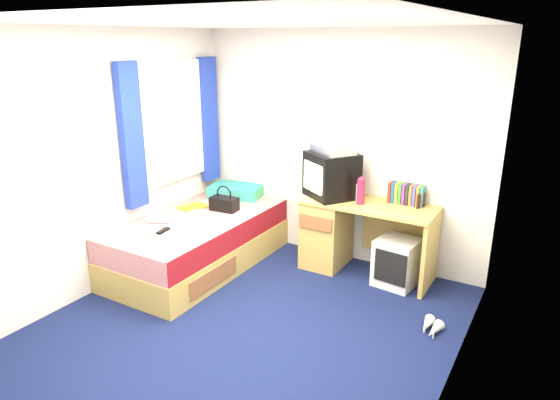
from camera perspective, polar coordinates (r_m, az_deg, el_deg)
The scene contains 20 objects.
ground at distance 4.33m, azimuth -3.56°, elevation -14.05°, with size 3.40×3.40×0.00m, color #0C1438.
room_shell at distance 3.77m, azimuth -3.98°, elevation 5.01°, with size 3.40×3.40×3.40m.
bed at distance 5.30m, azimuth -9.25°, elevation -4.73°, with size 1.01×2.00×0.54m.
pillow at distance 5.82m, azimuth -5.05°, elevation 1.05°, with size 0.59×0.37×0.13m, color #1A5DAA.
desk at distance 5.19m, azimuth 7.19°, elevation -3.48°, with size 1.30×0.55×0.75m.
storage_cube at distance 4.99m, azimuth 13.20°, elevation -6.91°, with size 0.37×0.37×0.47m, color silver.
crt_tv at distance 5.07m, azimuth 5.88°, elevation 2.86°, with size 0.62×0.61×0.46m.
vcr at distance 5.01m, azimuth 6.03°, elevation 5.84°, with size 0.42×0.30×0.08m, color silver.
book_row at distance 5.01m, azimuth 14.25°, elevation 0.67°, with size 0.34×0.13×0.20m.
picture_frame at distance 4.94m, azimuth 15.81°, elevation -0.07°, with size 0.02×0.12×0.14m, color black.
pink_water_bottle at distance 4.90m, azimuth 9.22°, elevation 0.89°, with size 0.08×0.08×0.24m, color #DA1E44.
aerosol_can at distance 5.01m, azimuth 8.94°, elevation 0.87°, with size 0.05×0.05×0.17m, color silver.
handbag at distance 5.35m, azimuth -6.39°, elevation -0.36°, with size 0.30×0.18×0.27m.
towel at distance 4.99m, azimuth -9.27°, elevation -2.25°, with size 0.30×0.25×0.10m, color white.
magazine at distance 5.51m, azimuth -9.90°, elevation -0.78°, with size 0.21×0.28×0.01m, color #E9F61B.
water_bottle at distance 5.11m, azimuth -13.61°, elevation -2.19°, with size 0.07×0.07×0.20m, color white.
colour_swatch_fan at distance 4.78m, azimuth -14.09°, elevation -4.05°, with size 0.22×0.06×0.01m, color gold.
remote_control at distance 4.88m, azimuth -13.21°, elevation -3.44°, with size 0.05×0.16×0.02m, color black.
window_assembly at distance 5.42m, azimuth -12.19°, elevation 8.28°, with size 0.11×1.42×1.40m.
white_heels at distance 4.39m, azimuth 16.80°, elevation -13.79°, with size 0.18×0.27×0.09m.
Camera 1 is at (2.09, -3.02, 2.30)m, focal length 32.00 mm.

